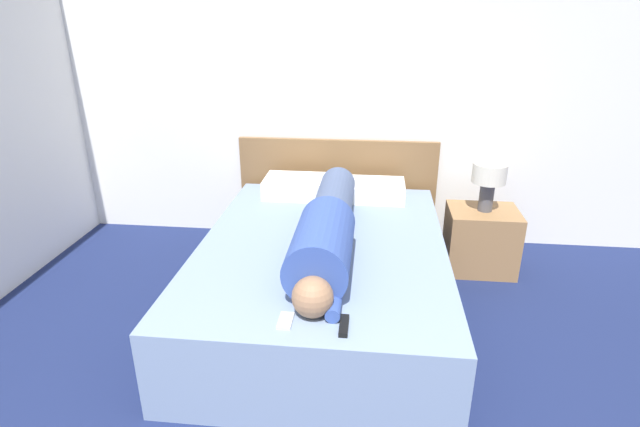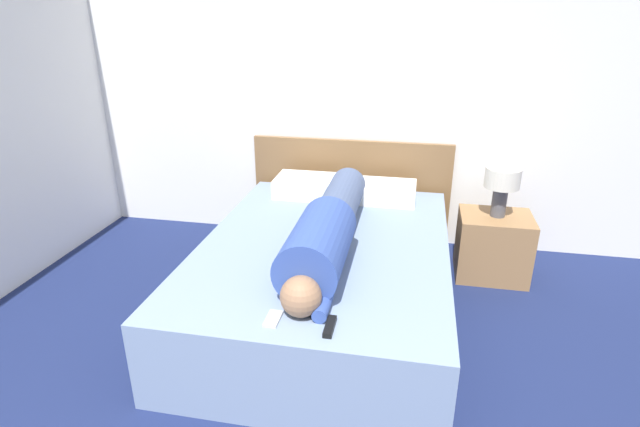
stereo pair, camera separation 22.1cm
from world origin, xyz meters
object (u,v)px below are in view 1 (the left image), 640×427
at_px(person_lying, 327,229).
at_px(cell_phone, 286,321).
at_px(nightstand, 481,240).
at_px(tv_remote, 344,326).
at_px(pillow_second, 373,190).
at_px(table_lamp, 489,178).
at_px(bed, 323,276).
at_px(pillow_near_headboard, 297,186).

height_order(person_lying, cell_phone, person_lying).
distance_m(nightstand, tv_remote, 1.82).
bearing_deg(pillow_second, nightstand, -8.80).
bearing_deg(person_lying, tv_remote, -78.65).
distance_m(table_lamp, person_lying, 1.33).
relative_size(bed, pillow_near_headboard, 4.27).
bearing_deg(nightstand, table_lamp, 0.00).
relative_size(table_lamp, tv_remote, 2.32).
bearing_deg(pillow_near_headboard, nightstand, -5.13).
xyz_separation_m(bed, tv_remote, (0.19, -0.88, 0.25)).
bearing_deg(tv_remote, bed, 102.03).
bearing_deg(tv_remote, table_lamp, 59.78).
bearing_deg(cell_phone, bed, 84.66).
height_order(table_lamp, pillow_near_headboard, table_lamp).
bearing_deg(nightstand, bed, -148.04).
bearing_deg(tv_remote, nightstand, 59.78).
bearing_deg(cell_phone, nightstand, 52.68).
height_order(nightstand, tv_remote, tv_remote).
height_order(person_lying, pillow_near_headboard, person_lying).
bearing_deg(bed, nightstand, 31.96).
xyz_separation_m(table_lamp, pillow_near_headboard, (-1.38, 0.12, -0.16)).
relative_size(bed, pillow_second, 4.49).
distance_m(nightstand, pillow_second, 0.87).
xyz_separation_m(person_lying, pillow_second, (0.26, 0.93, -0.08)).
distance_m(bed, person_lying, 0.40).
distance_m(bed, pillow_near_headboard, 0.91).
distance_m(person_lying, pillow_second, 0.97).
bearing_deg(person_lying, bed, 105.91).
relative_size(pillow_second, cell_phone, 3.54).
xyz_separation_m(pillow_second, cell_phone, (-0.38, -1.66, -0.06)).
bearing_deg(bed, person_lying, -74.09).
height_order(bed, table_lamp, table_lamp).
xyz_separation_m(bed, table_lamp, (1.09, 0.68, 0.47)).
distance_m(person_lying, cell_phone, 0.75).
height_order(pillow_second, tv_remote, pillow_second).
distance_m(table_lamp, pillow_second, 0.82).
bearing_deg(cell_phone, table_lamp, 52.68).
height_order(pillow_near_headboard, cell_phone, pillow_near_headboard).
bearing_deg(person_lying, cell_phone, -99.08).
distance_m(pillow_second, cell_phone, 1.71).
bearing_deg(pillow_near_headboard, tv_remote, -74.40).
relative_size(bed, cell_phone, 15.88).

